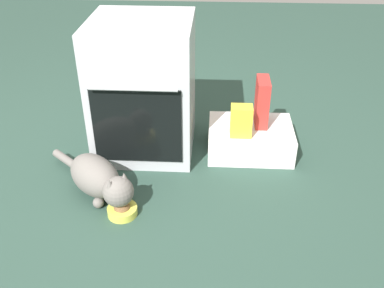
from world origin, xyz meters
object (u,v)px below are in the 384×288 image
Objects in this scene: pantry_cabinet at (250,139)px; cereal_box at (262,102)px; snack_bag at (241,121)px; oven at (144,88)px; food_bowl at (122,210)px; cat at (99,178)px.

cereal_box is (0.06, 0.05, 0.22)m from pantry_cabinet.
snack_bag is (-0.07, -0.10, 0.17)m from pantry_cabinet.
oven is 0.59m from snack_bag.
oven reaches higher than cereal_box.
oven reaches higher than pantry_cabinet.
oven is 0.70m from pantry_cabinet.
pantry_cabinet is (0.63, -0.03, -0.31)m from oven.
snack_bag reaches higher than food_bowl.
cat is 1.02m from cereal_box.
pantry_cabinet is at bearing 43.22° from food_bowl.
oven is 0.61m from cat.
cat is at bearing -108.15° from oven.
pantry_cabinet is 0.89× the size of cat.
cereal_box reaches higher than food_bowl.
pantry_cabinet reaches higher than food_bowl.
cereal_box reaches higher than snack_bag.
snack_bag reaches higher than pantry_cabinet.
cereal_box reaches higher than pantry_cabinet.
cereal_box is at bearing 49.56° from snack_bag.
oven is at bearing 115.28° from cat.
food_bowl is (-0.66, -0.62, -0.06)m from pantry_cabinet.
snack_bag is at bearing -12.50° from oven.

